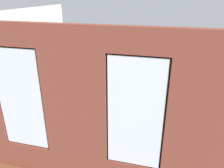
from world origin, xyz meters
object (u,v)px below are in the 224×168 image
object	(u,v)px
candle_jar	(124,95)
remote_silver	(133,94)
couch_left	(187,126)
potted_plant_near_tv	(34,104)
table_plant_small	(118,90)
potted_plant_corner_far_left	(202,156)
couch_by_window	(62,140)
remote_black	(122,95)
media_console	(38,100)
potted_plant_corner_near_left	(187,81)
cup_ceramic	(111,94)
coffee_table	(122,96)
papasan_chair	(117,80)
tv_flatscreen	(36,85)
potted_plant_between_couches	(116,133)

from	to	relation	value
candle_jar	remote_silver	world-z (taller)	candle_jar
couch_left	potted_plant_near_tv	size ratio (longest dim) A/B	1.92
table_plant_small	potted_plant_corner_far_left	world-z (taller)	potted_plant_corner_far_left
couch_by_window	remote_black	size ratio (longest dim) A/B	10.26
media_console	potted_plant_corner_near_left	distance (m)	5.60
remote_silver	remote_black	xyz separation A→B (m)	(0.34, 0.14, 0.00)
cup_ceramic	potted_plant_corner_far_left	world-z (taller)	potted_plant_corner_far_left
couch_left	coffee_table	bearing A→B (deg)	-117.57
potted_plant_near_tv	coffee_table	bearing A→B (deg)	-143.01
candle_jar	table_plant_small	xyz separation A→B (m)	(0.25, -0.22, 0.05)
coffee_table	potted_plant_corner_far_left	world-z (taller)	potted_plant_corner_far_left
couch_left	potted_plant_corner_far_left	size ratio (longest dim) A/B	1.82
cup_ceramic	potted_plant_corner_far_left	xyz separation A→B (m)	(-2.57, 2.63, 0.16)
media_console	cup_ceramic	bearing A→B (deg)	-166.59
coffee_table	table_plant_small	distance (m)	0.25
papasan_chair	potted_plant_near_tv	xyz separation A→B (m)	(1.76, 3.02, 0.25)
cup_ceramic	potted_plant_near_tv	distance (m)	2.46
media_console	papasan_chair	size ratio (longest dim) A/B	1.06
remote_black	tv_flatscreen	bearing A→B (deg)	54.50
candle_jar	remote_silver	distance (m)	0.36
table_plant_small	potted_plant_corner_near_left	distance (m)	2.91
couch_by_window	potted_plant_between_couches	bearing A→B (deg)	-177.75
tv_flatscreen	potted_plant_corner_near_left	world-z (taller)	tv_flatscreen
cup_ceramic	potted_plant_between_couches	xyz separation A→B (m)	(-0.77, 2.46, 0.27)
table_plant_small	potted_plant_corner_near_left	world-z (taller)	potted_plant_corner_near_left
couch_by_window	couch_left	world-z (taller)	same
couch_left	table_plant_small	xyz separation A→B (m)	(2.20, -1.32, 0.22)
cup_ceramic	potted_plant_corner_near_left	distance (m)	3.22
cup_ceramic	table_plant_small	size ratio (longest dim) A/B	0.54
remote_silver	remote_black	distance (m)	0.37
cup_ceramic	potted_plant_corner_far_left	distance (m)	3.68
couch_by_window	tv_flatscreen	bearing A→B (deg)	-45.80
couch_by_window	media_console	size ratio (longest dim) A/B	1.60
candle_jar	potted_plant_corner_far_left	size ratio (longest dim) A/B	0.10
media_console	remote_black	bearing A→B (deg)	-165.97
papasan_chair	potted_plant_near_tv	distance (m)	3.50
potted_plant_between_couches	table_plant_small	bearing A→B (deg)	-78.31
candle_jar	potted_plant_corner_far_left	world-z (taller)	potted_plant_corner_far_left
remote_silver	potted_plant_near_tv	bearing A→B (deg)	-41.16
table_plant_small	potted_plant_corner_far_left	bearing A→B (deg)	129.59
couch_left	remote_silver	distance (m)	2.18
candle_jar	remote_black	size ratio (longest dim) A/B	0.63
candle_jar	media_console	xyz separation A→B (m)	(2.90, 0.58, -0.26)
couch_by_window	candle_jar	xyz separation A→B (m)	(-1.02, -2.51, 0.16)
candle_jar	couch_by_window	bearing A→B (deg)	67.97
tv_flatscreen	potted_plant_corner_far_left	bearing A→B (deg)	157.71
couch_by_window	cup_ceramic	xyz separation A→B (m)	(-0.55, -2.51, 0.16)
candle_jar	remote_black	bearing A→B (deg)	-52.43
potted_plant_between_couches	remote_silver	bearing A→B (deg)	-88.77
potted_plant_between_couches	media_console	bearing A→B (deg)	-30.40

